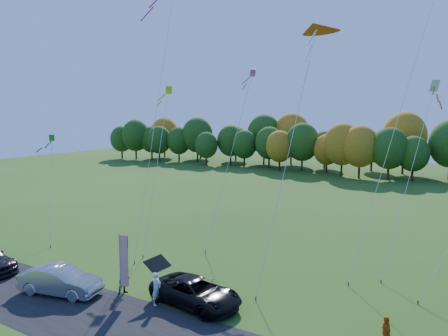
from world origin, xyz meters
The scene contains 16 objects.
ground centered at (0.00, 0.00, 0.00)m, with size 160.00×160.00×0.00m, color #245115.
asphalt_strip centered at (0.00, -4.00, 0.01)m, with size 90.00×6.00×0.01m, color black.
tree_line centered at (0.00, 55.00, 0.00)m, with size 116.00×12.00×10.00m, color #1E4711, non-canonical shape.
black_suv centered at (1.83, 0.05, 0.77)m, with size 2.54×5.51×1.53m, color black.
silver_sedan centered at (-5.92, -2.96, 0.83)m, with size 1.75×5.02×1.65m, color #A4A3A8.
person_tailgate_a centered at (-0.08, -1.04, 0.93)m, with size 0.68×0.45×1.87m, color white.
person_tailgate_b centered at (-2.74, -0.90, 0.80)m, with size 0.78×0.60×1.60m, color gray.
person_east centered at (11.87, 0.96, 0.78)m, with size 0.91×0.38×1.55m, color #C65712.
feather_flag centered at (-1.96, -1.70, 2.44)m, with size 0.51×0.23×4.00m.
kite_delta_blue centered at (-7.64, 8.22, 11.64)m, with size 5.34×11.04×24.16m.
kite_parafoil_orange centered at (11.26, 12.72, 16.51)m, with size 7.79×11.21×33.42m.
kite_delta_red centered at (4.68, 6.97, 10.25)m, with size 2.89×8.66×17.95m.
kite_diamond_yellow centered at (-7.79, 8.18, 6.46)m, with size 3.95×8.07×13.41m.
kite_diamond_green centered at (-16.07, 4.15, 4.35)m, with size 4.43×4.06×9.05m.
kite_diamond_white centered at (10.75, 12.66, 6.49)m, with size 2.34×8.10×13.51m.
kite_diamond_pink centered at (-3.04, 12.09, 7.51)m, with size 1.07×8.59×14.84m.
Camera 1 is at (15.51, -18.91, 10.84)m, focal length 35.00 mm.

